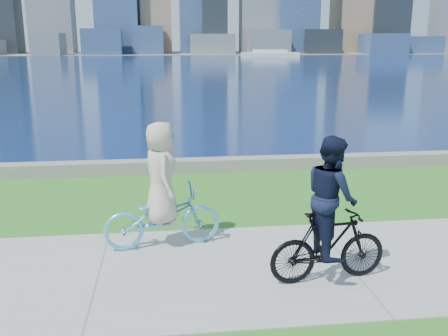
# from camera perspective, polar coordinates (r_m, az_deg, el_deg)

# --- Properties ---
(ground) EXTENTS (320.00, 320.00, 0.00)m
(ground) POSITION_cam_1_polar(r_m,az_deg,el_deg) (8.15, -14.20, -11.96)
(ground) COLOR #25661A
(ground) RESTS_ON ground
(concrete_path) EXTENTS (80.00, 3.50, 0.02)m
(concrete_path) POSITION_cam_1_polar(r_m,az_deg,el_deg) (8.14, -14.20, -11.90)
(concrete_path) COLOR #979692
(concrete_path) RESTS_ON ground
(seawall) EXTENTS (90.00, 0.50, 0.35)m
(seawall) POSITION_cam_1_polar(r_m,az_deg,el_deg) (13.91, -11.21, 0.06)
(seawall) COLOR slate
(seawall) RESTS_ON ground
(bay_water) EXTENTS (320.00, 131.00, 0.01)m
(bay_water) POSITION_cam_1_polar(r_m,az_deg,el_deg) (79.33, -7.88, 11.73)
(bay_water) COLOR #0B1E49
(bay_water) RESTS_ON ground
(far_shore) EXTENTS (320.00, 30.00, 0.12)m
(far_shore) POSITION_cam_1_polar(r_m,az_deg,el_deg) (137.29, -7.58, 12.84)
(far_shore) COLOR gray
(far_shore) RESTS_ON ground
(ferry_far) EXTENTS (12.04, 3.44, 1.63)m
(ferry_far) POSITION_cam_1_polar(r_m,az_deg,el_deg) (108.30, 5.29, 12.84)
(ferry_far) COLOR silver
(ferry_far) RESTS_ON ground
(cyclist_woman) EXTENTS (1.03, 2.14, 2.22)m
(cyclist_woman) POSITION_cam_1_polar(r_m,az_deg,el_deg) (8.73, -7.13, -3.81)
(cyclist_woman) COLOR #5EBDE5
(cyclist_woman) RESTS_ON ground
(cyclist_man) EXTENTS (0.76, 1.87, 2.23)m
(cyclist_man) POSITION_cam_1_polar(r_m,az_deg,el_deg) (7.56, 12.01, -6.05)
(cyclist_man) COLOR black
(cyclist_man) RESTS_ON ground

